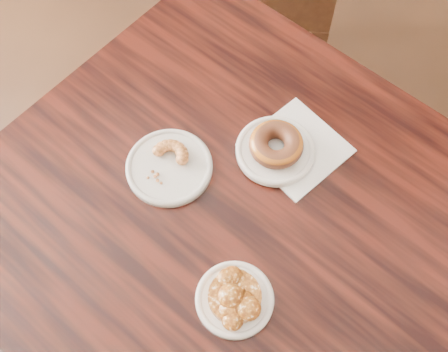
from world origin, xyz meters
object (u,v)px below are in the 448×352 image
at_px(apple_fritter, 235,296).
at_px(cruller_fragment, 168,163).
at_px(glazed_donut, 276,144).
at_px(cafe_table, 223,272).

height_order(apple_fritter, cruller_fragment, apple_fritter).
height_order(glazed_donut, cruller_fragment, glazed_donut).
bearing_deg(cruller_fragment, apple_fritter, -41.78).
bearing_deg(cafe_table, glazed_donut, 92.08).
bearing_deg(glazed_donut, cruller_fragment, -147.92).
relative_size(cafe_table, apple_fritter, 7.05).
xyz_separation_m(cafe_table, cruller_fragment, (-0.14, 0.05, 0.40)).
distance_m(apple_fritter, cruller_fragment, 0.30).
bearing_deg(cafe_table, apple_fritter, -42.67).
xyz_separation_m(cafe_table, apple_fritter, (0.09, -0.15, 0.40)).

